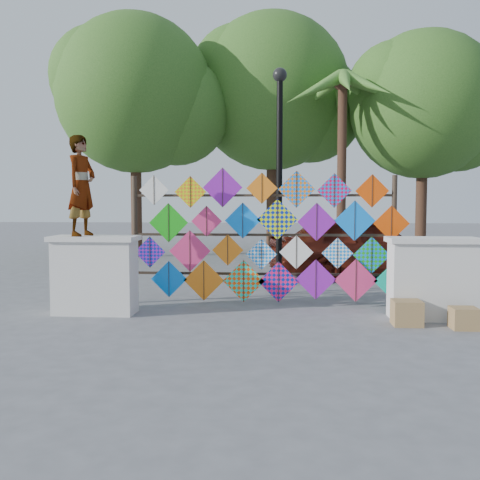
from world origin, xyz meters
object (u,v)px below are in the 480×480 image
(vendor_woman, at_px, (82,186))
(lamppost, at_px, (279,159))
(sedan, at_px, (361,246))
(kite_rack, at_px, (268,239))

(vendor_woman, bearing_deg, lamppost, -39.23)
(sedan, height_order, lamppost, lamppost)
(vendor_woman, height_order, sedan, vendor_woman)
(kite_rack, bearing_deg, sedan, 59.96)
(vendor_woman, xyz_separation_m, sedan, (5.20, 4.73, -1.33))
(kite_rack, bearing_deg, vendor_woman, -162.80)
(lamppost, bearing_deg, vendor_woman, -145.48)
(kite_rack, height_order, vendor_woman, vendor_woman)
(lamppost, bearing_deg, kite_rack, -98.90)
(kite_rack, height_order, sedan, kite_rack)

